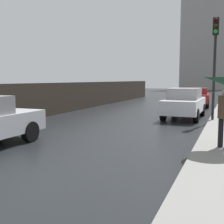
{
  "coord_description": "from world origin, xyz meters",
  "views": [
    {
      "loc": [
        4.88,
        -2.56,
        1.99
      ],
      "look_at": [
        1.02,
        6.97,
        0.84
      ],
      "focal_mm": 46.96,
      "sensor_mm": 36.0,
      "label": 1
    }
  ],
  "objects": [
    {
      "name": "car_white_near_kerb",
      "position": [
        2.72,
        12.65,
        0.79
      ],
      "size": [
        1.81,
        4.2,
        1.54
      ],
      "rotation": [
        0.0,
        0.0,
        -0.02
      ],
      "color": "silver",
      "rests_on": "ground"
    },
    {
      "name": "car_red_far_ahead",
      "position": [
        2.53,
        19.89,
        0.72
      ],
      "size": [
        2.05,
        4.19,
        1.36
      ],
      "rotation": [
        0.0,
        0.0,
        0.07
      ],
      "color": "maroon",
      "rests_on": "ground"
    },
    {
      "name": "traffic_light",
      "position": [
        4.15,
        11.55,
        3.29
      ],
      "size": [
        0.26,
        0.39,
        4.57
      ],
      "color": "black",
      "rests_on": "sidewalk_strip"
    },
    {
      "name": "distant_tower",
      "position": [
        0.52,
        58.22,
        9.53
      ],
      "size": [
        10.09,
        8.58,
        22.6
      ],
      "color": "#9E9993",
      "rests_on": "ground"
    }
  ]
}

